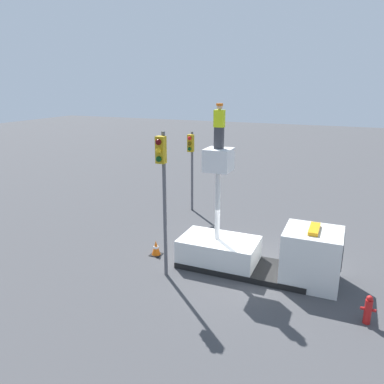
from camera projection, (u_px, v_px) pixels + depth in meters
ground_plane at (243, 269)px, 15.75m from camera, size 120.00×120.00×0.00m
bucket_truck at (261, 251)px, 15.20m from camera, size 6.50×2.07×5.04m
worker at (219, 126)px, 14.53m from camera, size 0.40×0.26×1.75m
traffic_light_pole at (162, 178)px, 14.04m from camera, size 0.34×0.57×5.84m
traffic_light_across at (191, 156)px, 22.04m from camera, size 0.34×0.57×4.82m
fire_hydrant at (368, 310)px, 12.07m from camera, size 0.48×0.24×1.01m
traffic_cone_rear at (156, 248)px, 16.97m from camera, size 0.51×0.51×0.69m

